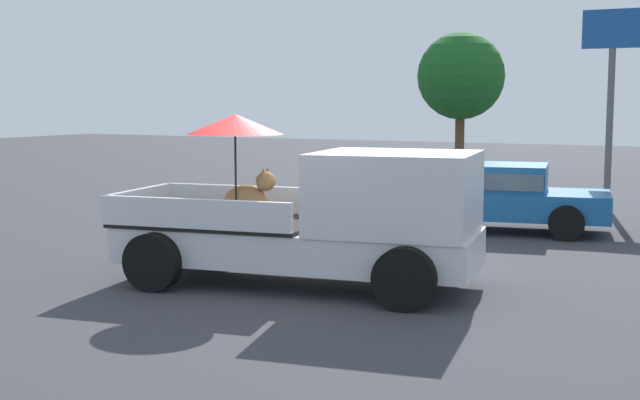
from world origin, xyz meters
The scene contains 5 objects.
ground_plane centered at (0.00, 0.00, 0.00)m, with size 80.00×80.00×0.00m, color #38383D.
pickup_truck_main centered at (0.44, 0.06, 0.98)m, with size 5.27×2.86×2.40m.
parked_sedan_far centered at (1.12, 6.19, 0.74)m, with size 4.54×2.54×1.33m.
motel_sign centered at (2.60, 10.74, 3.33)m, with size 1.40×0.16×4.70m.
tree_by_lot centered at (-3.37, 18.01, 3.39)m, with size 2.98×2.98×4.90m.
Camera 1 is at (5.60, -10.37, 2.60)m, focal length 47.72 mm.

